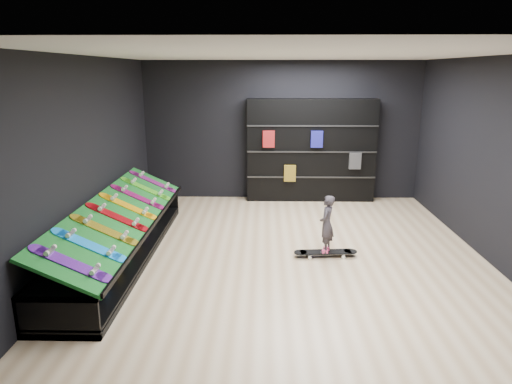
{
  "coord_description": "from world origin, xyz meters",
  "views": [
    {
      "loc": [
        -0.37,
        -6.48,
        2.79
      ],
      "look_at": [
        -0.5,
        0.2,
        1.0
      ],
      "focal_mm": 32.0,
      "sensor_mm": 36.0,
      "label": 1
    }
  ],
  "objects_px": {
    "floor_skateboard": "(325,254)",
    "child": "(326,235)",
    "back_shelving": "(311,150)",
    "display_rack": "(122,242)"
  },
  "relations": [
    {
      "from": "floor_skateboard",
      "to": "child",
      "type": "height_order",
      "value": "child"
    },
    {
      "from": "display_rack",
      "to": "back_shelving",
      "type": "xyz_separation_m",
      "value": [
        3.18,
        3.32,
        0.86
      ]
    },
    {
      "from": "display_rack",
      "to": "floor_skateboard",
      "type": "height_order",
      "value": "display_rack"
    },
    {
      "from": "display_rack",
      "to": "child",
      "type": "bearing_deg",
      "value": 1.58
    },
    {
      "from": "back_shelving",
      "to": "floor_skateboard",
      "type": "xyz_separation_m",
      "value": [
        -0.06,
        -3.23,
        -1.07
      ]
    },
    {
      "from": "child",
      "to": "floor_skateboard",
      "type": "bearing_deg",
      "value": -69.79
    },
    {
      "from": "back_shelving",
      "to": "child",
      "type": "height_order",
      "value": "back_shelving"
    },
    {
      "from": "back_shelving",
      "to": "floor_skateboard",
      "type": "bearing_deg",
      "value": -91.03
    },
    {
      "from": "display_rack",
      "to": "child",
      "type": "height_order",
      "value": "child"
    },
    {
      "from": "floor_skateboard",
      "to": "child",
      "type": "relative_size",
      "value": 1.83
    }
  ]
}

